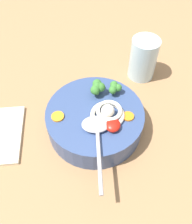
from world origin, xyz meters
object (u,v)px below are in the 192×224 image
(soup_spoon, at_px, (97,130))
(drinking_glass, at_px, (144,59))
(folded_napkin, at_px, (1,135))
(noodle_pile, at_px, (109,113))
(soup_bowl, at_px, (96,120))

(soup_spoon, bearing_deg, drinking_glass, 148.93)
(soup_spoon, distance_m, folded_napkin, 0.24)
(noodle_pile, bearing_deg, folded_napkin, 94.78)
(folded_napkin, bearing_deg, soup_bowl, -82.27)
(noodle_pile, height_order, folded_napkin, noodle_pile)
(noodle_pile, relative_size, soup_spoon, 0.48)
(soup_bowl, distance_m, drinking_glass, 0.23)
(noodle_pile, height_order, drinking_glass, drinking_glass)
(drinking_glass, bearing_deg, soup_bowl, 146.29)
(noodle_pile, xyz_separation_m, drinking_glass, (0.20, -0.10, -0.01))
(noodle_pile, bearing_deg, soup_bowl, 72.15)
(drinking_glass, bearing_deg, soup_spoon, 153.24)
(soup_bowl, distance_m, folded_napkin, 0.23)
(soup_bowl, bearing_deg, noodle_pile, -107.85)
(noodle_pile, distance_m, soup_spoon, 0.05)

